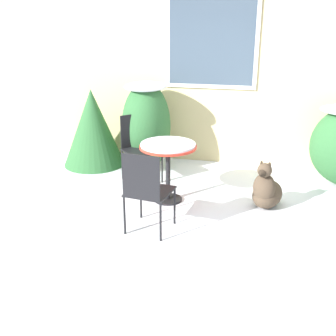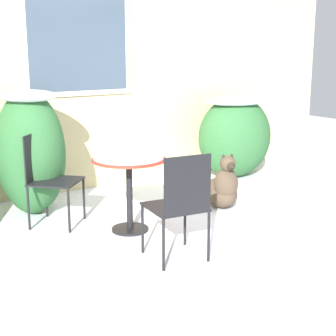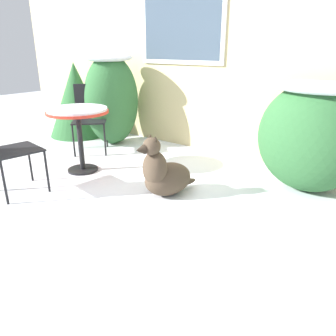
{
  "view_description": "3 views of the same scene",
  "coord_description": "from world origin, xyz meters",
  "px_view_note": "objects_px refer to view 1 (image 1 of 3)",
  "views": [
    {
      "loc": [
        0.63,
        -4.4,
        2.28
      ],
      "look_at": [
        -0.53,
        0.49,
        0.45
      ],
      "focal_mm": 45.0,
      "sensor_mm": 36.0,
      "label": 1
    },
    {
      "loc": [
        -2.96,
        -3.76,
        1.78
      ],
      "look_at": [
        0.0,
        0.6,
        0.55
      ],
      "focal_mm": 55.0,
      "sensor_mm": 36.0,
      "label": 2
    },
    {
      "loc": [
        2.63,
        -1.86,
        1.44
      ],
      "look_at": [
        0.72,
        0.59,
        0.29
      ],
      "focal_mm": 35.0,
      "sensor_mm": 36.0,
      "label": 3
    }
  ],
  "objects_px": {
    "patio_chair_near_table": "(139,145)",
    "dog": "(266,191)",
    "patio_chair_far_side": "(147,189)",
    "patio_table": "(168,153)"
  },
  "relations": [
    {
      "from": "patio_chair_far_side",
      "to": "dog",
      "type": "relative_size",
      "value": 1.32
    },
    {
      "from": "patio_chair_near_table",
      "to": "dog",
      "type": "distance_m",
      "value": 1.94
    },
    {
      "from": "patio_chair_far_side",
      "to": "patio_chair_near_table",
      "type": "bearing_deg",
      "value": -62.04
    },
    {
      "from": "patio_chair_near_table",
      "to": "patio_chair_far_side",
      "type": "xyz_separation_m",
      "value": [
        0.56,
        -1.53,
        0.0
      ]
    },
    {
      "from": "patio_chair_far_side",
      "to": "patio_table",
      "type": "bearing_deg",
      "value": -83.8
    },
    {
      "from": "dog",
      "to": "patio_chair_far_side",
      "type": "bearing_deg",
      "value": -125.67
    },
    {
      "from": "patio_chair_near_table",
      "to": "patio_table",
      "type": "bearing_deg",
      "value": -92.42
    },
    {
      "from": "patio_table",
      "to": "patio_chair_far_side",
      "type": "relative_size",
      "value": 0.82
    },
    {
      "from": "patio_table",
      "to": "patio_chair_far_side",
      "type": "xyz_separation_m",
      "value": [
        -0.03,
        -0.89,
        -0.12
      ]
    },
    {
      "from": "patio_table",
      "to": "patio_chair_near_table",
      "type": "relative_size",
      "value": 0.82
    }
  ]
}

